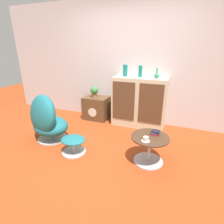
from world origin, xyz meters
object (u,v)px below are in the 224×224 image
at_px(sideboard, 139,102).
at_px(vase_leftmost, 125,71).
at_px(vase_inner_right, 157,75).
at_px(coffee_table, 149,147).
at_px(teacup, 146,139).
at_px(book_stack, 155,133).
at_px(vase_inner_left, 140,71).
at_px(egg_chair, 47,121).
at_px(tv_console, 96,108).
at_px(ottoman, 73,142).
at_px(potted_plant, 94,91).

relative_size(sideboard, vase_leftmost, 4.67).
distance_m(vase_leftmost, vase_inner_right, 0.65).
distance_m(coffee_table, vase_leftmost, 1.75).
height_order(teacup, book_stack, teacup).
bearing_deg(vase_inner_left, teacup, -72.77).
bearing_deg(teacup, egg_chair, 176.09).
xyz_separation_m(tv_console, vase_inner_right, (1.34, -0.00, 0.85)).
height_order(egg_chair, coffee_table, egg_chair).
xyz_separation_m(ottoman, coffee_table, (1.19, 0.21, 0.06)).
distance_m(tv_console, vase_inner_left, 1.36).
distance_m(vase_leftmost, potted_plant, 0.90).
xyz_separation_m(coffee_table, vase_inner_left, (-0.47, 1.26, 0.93)).
relative_size(tv_console, egg_chair, 0.63).
xyz_separation_m(teacup, book_stack, (0.09, 0.24, 0.00)).
distance_m(sideboard, tv_console, 1.06).
bearing_deg(tv_console, ottoman, -78.36).
xyz_separation_m(egg_chair, potted_plant, (0.31, 1.29, 0.28)).
height_order(ottoman, book_stack, book_stack).
xyz_separation_m(egg_chair, teacup, (1.80, -0.12, 0.05)).
distance_m(potted_plant, teacup, 2.07).
xyz_separation_m(coffee_table, book_stack, (0.06, 0.10, 0.21)).
height_order(coffee_table, teacup, teacup).
bearing_deg(vase_leftmost, egg_chair, -129.33).
bearing_deg(coffee_table, vase_leftmost, 122.11).
distance_m(vase_inner_left, teacup, 1.64).
height_order(egg_chair, vase_inner_right, vase_inner_right).
xyz_separation_m(egg_chair, book_stack, (1.90, 0.12, 0.06)).
bearing_deg(coffee_table, vase_inner_left, 110.59).
xyz_separation_m(vase_inner_left, potted_plant, (-1.06, 0.01, -0.50)).
relative_size(tv_console, coffee_table, 1.03).
height_order(tv_console, vase_inner_right, vase_inner_right).
bearing_deg(sideboard, potted_plant, 179.52).
relative_size(sideboard, book_stack, 8.53).
bearing_deg(vase_leftmost, ottoman, -105.15).
distance_m(egg_chair, teacup, 1.81).
bearing_deg(potted_plant, vase_leftmost, -0.39).
bearing_deg(coffee_table, book_stack, 59.11).
bearing_deg(vase_inner_right, book_stack, -80.12).
height_order(vase_inner_left, potted_plant, vase_inner_left).
bearing_deg(vase_inner_right, potted_plant, 179.79).
distance_m(tv_console, coffee_table, 1.95).
xyz_separation_m(ottoman, vase_leftmost, (0.40, 1.46, 0.99)).
bearing_deg(ottoman, potted_plant, 103.26).
height_order(vase_inner_right, teacup, vase_inner_right).
bearing_deg(vase_leftmost, coffee_table, -57.89).
height_order(sideboard, book_stack, sideboard).
height_order(sideboard, ottoman, sideboard).
xyz_separation_m(coffee_table, vase_inner_right, (-0.14, 1.26, 0.87)).
distance_m(sideboard, vase_leftmost, 0.72).
height_order(tv_console, book_stack, tv_console).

